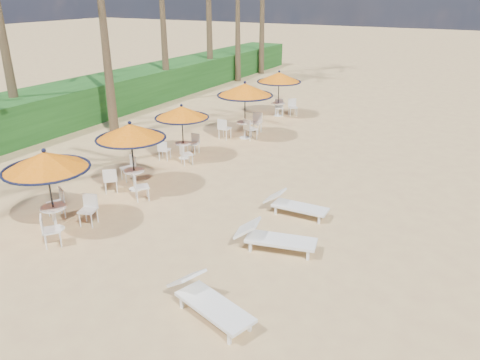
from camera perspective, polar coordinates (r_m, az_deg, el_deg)
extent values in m
plane|color=tan|center=(10.84, -3.20, -12.36)|extent=(160.00, 160.00, 0.00)
cube|color=#194716|center=(26.56, -15.96, 9.98)|extent=(3.00, 40.00, 1.80)
cylinder|color=black|center=(13.49, -22.10, -1.35)|extent=(0.05, 0.05, 2.26)
cone|color=orange|center=(13.18, -22.65, 2.17)|extent=(2.26, 2.26, 0.49)
torus|color=black|center=(13.26, -22.51, 1.25)|extent=(2.26, 2.26, 0.07)
sphere|color=black|center=(13.10, -22.83, 3.34)|extent=(0.12, 0.12, 0.12)
cylinder|color=white|center=(13.66, -21.83, -3.13)|extent=(0.69, 0.69, 0.04)
cylinder|color=white|center=(13.80, -21.64, -4.35)|extent=(0.08, 0.08, 0.69)
cylinder|color=black|center=(15.49, -12.94, 2.69)|extent=(0.05, 0.05, 2.24)
cone|color=orange|center=(15.22, -13.22, 5.80)|extent=(2.24, 2.24, 0.49)
torus|color=black|center=(15.29, -13.15, 4.99)|extent=(2.24, 2.24, 0.07)
sphere|color=black|center=(15.15, -13.32, 6.82)|extent=(0.12, 0.12, 0.12)
cylinder|color=white|center=(15.64, -12.80, 1.11)|extent=(0.68, 0.68, 0.04)
cylinder|color=white|center=(15.76, -12.70, 0.02)|extent=(0.08, 0.08, 0.68)
cylinder|color=black|center=(18.19, -7.00, 5.73)|extent=(0.05, 0.05, 2.08)
cone|color=orange|center=(17.98, -7.12, 8.22)|extent=(2.08, 2.08, 0.45)
torus|color=black|center=(18.03, -7.09, 7.58)|extent=(2.08, 2.08, 0.06)
sphere|color=black|center=(17.92, -7.16, 9.03)|extent=(0.11, 0.11, 0.11)
cylinder|color=white|center=(18.31, -6.94, 4.46)|extent=(0.63, 0.63, 0.04)
cylinder|color=white|center=(18.40, -6.89, 3.58)|extent=(0.07, 0.07, 0.63)
cylinder|color=black|center=(20.61, 0.60, 8.37)|extent=(0.05, 0.05, 2.43)
cone|color=orange|center=(20.40, 0.61, 10.97)|extent=(2.43, 2.43, 0.53)
torus|color=black|center=(20.45, 0.61, 10.30)|extent=(2.43, 2.43, 0.07)
sphere|color=black|center=(20.34, 0.62, 11.81)|extent=(0.13, 0.13, 0.13)
cylinder|color=white|center=(20.73, 0.60, 7.03)|extent=(0.74, 0.74, 0.04)
cylinder|color=white|center=(20.82, 0.59, 6.11)|extent=(0.08, 0.08, 0.74)
cylinder|color=black|center=(24.57, 4.71, 10.35)|extent=(0.05, 0.05, 2.26)
cone|color=orange|center=(24.40, 4.78, 12.39)|extent=(2.26, 2.26, 0.49)
torus|color=black|center=(24.44, 4.76, 11.86)|extent=(2.26, 2.26, 0.07)
sphere|color=black|center=(24.36, 4.80, 13.05)|extent=(0.12, 0.12, 0.12)
cylinder|color=white|center=(24.67, 4.68, 9.30)|extent=(0.69, 0.69, 0.04)
cylinder|color=white|center=(24.74, 4.66, 8.57)|extent=(0.08, 0.08, 0.69)
cube|color=white|center=(9.64, -3.14, -15.17)|extent=(1.91, 1.18, 0.07)
cube|color=white|center=(10.09, -6.53, -11.80)|extent=(0.77, 0.81, 0.44)
cube|color=white|center=(9.75, -3.12, -15.96)|extent=(0.06, 0.06, 0.25)
cube|color=white|center=(11.90, 5.02, -7.35)|extent=(1.87, 1.01, 0.07)
cube|color=white|center=(11.96, 0.88, -5.84)|extent=(0.72, 0.76, 0.44)
cube|color=white|center=(11.98, 4.99, -8.04)|extent=(0.06, 0.06, 0.25)
cube|color=white|center=(13.74, 7.34, -3.33)|extent=(1.63, 0.62, 0.07)
cube|color=white|center=(13.91, 4.27, -1.90)|extent=(0.55, 0.60, 0.40)
cube|color=white|center=(13.80, 7.31, -3.90)|extent=(0.06, 0.06, 0.23)
cone|color=brown|center=(21.74, -16.32, 17.68)|extent=(0.44, 0.44, 9.49)
cone|color=brown|center=(28.11, -9.31, 17.63)|extent=(0.44, 0.44, 8.07)
cone|color=brown|center=(34.18, -0.27, 18.17)|extent=(0.44, 0.44, 7.48)
cone|color=brown|center=(37.48, 2.74, 20.78)|extent=(0.44, 0.44, 10.46)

